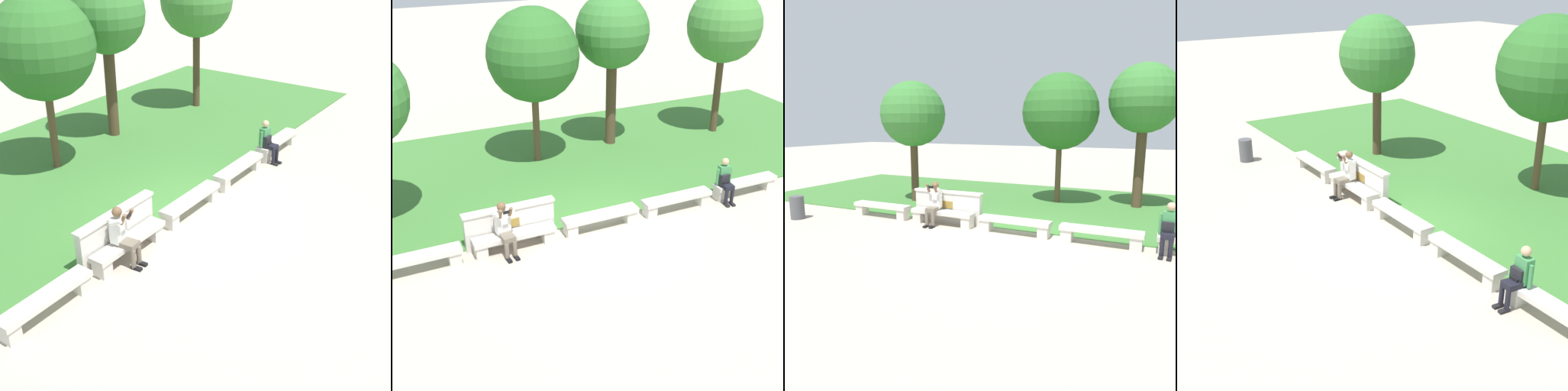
% 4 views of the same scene
% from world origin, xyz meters
% --- Properties ---
extents(ground_plane, '(80.00, 80.00, 0.00)m').
position_xyz_m(ground_plane, '(0.00, 0.00, 0.00)').
color(ground_plane, '#B2A593').
extents(grass_strip, '(23.41, 8.00, 0.03)m').
position_xyz_m(grass_strip, '(0.00, 4.38, 0.01)').
color(grass_strip, '#3D7533').
rests_on(grass_strip, ground).
extents(bench_main, '(2.06, 0.40, 0.45)m').
position_xyz_m(bench_main, '(-4.67, 0.00, 0.30)').
color(bench_main, beige).
rests_on(bench_main, ground).
extents(bench_near, '(2.06, 0.40, 0.45)m').
position_xyz_m(bench_near, '(-2.34, 0.00, 0.30)').
color(bench_near, beige).
rests_on(bench_near, ground).
extents(bench_mid, '(2.06, 0.40, 0.45)m').
position_xyz_m(bench_mid, '(0.00, 0.00, 0.30)').
color(bench_mid, beige).
rests_on(bench_mid, ground).
extents(bench_far, '(2.06, 0.40, 0.45)m').
position_xyz_m(bench_far, '(2.34, 0.00, 0.30)').
color(bench_far, beige).
rests_on(bench_far, ground).
extents(backrest_wall_with_plaque, '(2.33, 0.24, 1.01)m').
position_xyz_m(backrest_wall_with_plaque, '(-2.34, 0.34, 0.52)').
color(backrest_wall_with_plaque, beige).
rests_on(backrest_wall_with_plaque, ground).
extents(person_photographer, '(0.50, 0.75, 1.32)m').
position_xyz_m(person_photographer, '(-2.58, -0.08, 0.74)').
color(person_photographer, black).
rests_on(person_photographer, ground).
extents(person_distant, '(0.48, 0.70, 1.26)m').
position_xyz_m(person_distant, '(3.88, -0.07, 0.67)').
color(person_distant, black).
rests_on(person_distant, ground).
extents(backpack, '(0.28, 0.24, 0.43)m').
position_xyz_m(backpack, '(3.84, -0.05, 0.63)').
color(backpack, black).
rests_on(backpack, bench_end).
extents(tree_behind_wall, '(2.44, 2.44, 5.15)m').
position_xyz_m(tree_behind_wall, '(2.89, 5.15, 3.87)').
color(tree_behind_wall, '#4C3826').
rests_on(tree_behind_wall, ground).
extents(tree_left_background, '(2.49, 2.49, 4.66)m').
position_xyz_m(tree_left_background, '(-5.20, 2.68, 3.39)').
color(tree_left_background, '#4C3826').
rests_on(tree_left_background, ground).
extents(tree_right_background, '(2.86, 2.86, 4.93)m').
position_xyz_m(tree_right_background, '(0.01, 4.79, 3.49)').
color(tree_right_background, brown).
rests_on(tree_right_background, ground).
extents(trash_bin, '(0.44, 0.44, 0.75)m').
position_xyz_m(trash_bin, '(-7.01, -1.37, 0.38)').
color(trash_bin, '#4C4C51').
rests_on(trash_bin, ground).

